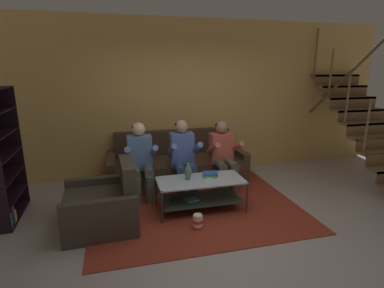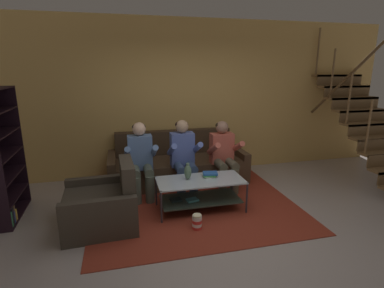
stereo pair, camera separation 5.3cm
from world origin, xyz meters
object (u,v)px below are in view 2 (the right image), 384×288
vase (188,172)px  book_stack (210,174)px  armchair (103,206)px  coffee_table (200,190)px  person_seated_middle (184,154)px  couch (177,165)px  popcorn_tub (197,221)px  person_seated_left (141,158)px  person_seated_right (224,153)px

vase → book_stack: size_ratio=1.01×
armchair → coffee_table: bearing=5.8°
person_seated_middle → armchair: 1.54m
couch → vase: (-0.07, -1.17, 0.29)m
couch → vase: bearing=-93.5°
armchair → popcorn_tub: armchair is taller
armchair → person_seated_left: bearing=55.3°
person_seated_right → person_seated_middle: bearing=179.7°
couch → person_seated_right: person_seated_right is taller
person_seated_right → popcorn_tub: 1.52m
person_seated_right → book_stack: person_seated_right is taller
coffee_table → person_seated_right: bearing=48.3°
person_seated_middle → person_seated_right: bearing=-0.3°
coffee_table → armchair: size_ratio=1.32×
person_seated_right → popcorn_tub: (-0.78, -1.20, -0.52)m
book_stack → popcorn_tub: bearing=-120.0°
couch → popcorn_tub: (-0.09, -1.76, -0.18)m
person_seated_left → popcorn_tub: person_seated_left is taller
person_seated_left → person_seated_right: bearing=-0.1°
vase → armchair: 1.23m
vase → book_stack: 0.35m
vase → book_stack: vase is taller
person_seated_right → popcorn_tub: person_seated_right is taller
coffee_table → popcorn_tub: (-0.18, -0.53, -0.20)m
vase → armchair: size_ratio=0.26×
armchair → popcorn_tub: bearing=-18.5°
person_seated_middle → vase: size_ratio=4.96×
person_seated_middle → armchair: person_seated_middle is taller
person_seated_left → person_seated_right: person_seated_left is taller
couch → person_seated_middle: (0.00, -0.55, 0.37)m
person_seated_right → armchair: 2.13m
person_seated_right → vase: person_seated_right is taller
coffee_table → book_stack: bearing=26.4°
person_seated_left → armchair: 1.06m
book_stack → couch: bearing=103.1°
vase → popcorn_tub: (-0.02, -0.59, -0.47)m
couch → coffee_table: (0.09, -1.23, 0.02)m
coffee_table → book_stack: size_ratio=5.20×
coffee_table → vase: size_ratio=5.14×
couch → book_stack: (0.27, -1.14, 0.21)m
armchair → vase: bearing=9.5°
person_seated_left → popcorn_tub: (0.60, -1.20, -0.54)m
coffee_table → popcorn_tub: bearing=-108.7°
couch → popcorn_tub: bearing=-92.9°
coffee_table → vase: bearing=159.5°
person_seated_left → armchair: person_seated_left is taller
person_seated_middle → person_seated_right: (0.69, -0.00, -0.02)m
person_seated_middle → vase: (-0.07, -0.62, -0.08)m
couch → person_seated_middle: person_seated_middle is taller
book_stack → armchair: bearing=-171.6°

